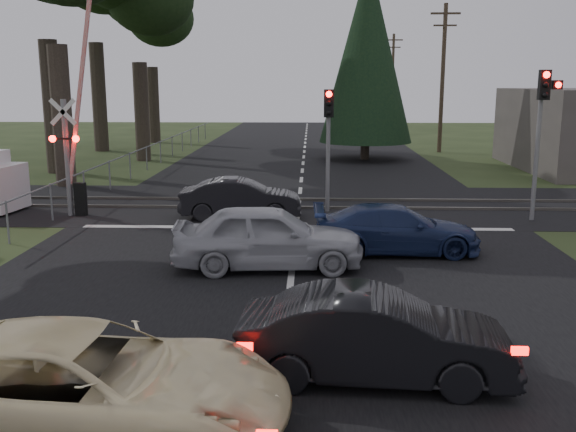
{
  "coord_description": "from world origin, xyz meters",
  "views": [
    {
      "loc": [
        0.43,
        -10.71,
        4.33
      ],
      "look_at": [
        -0.09,
        3.78,
        1.3
      ],
      "focal_mm": 40.0,
      "sensor_mm": 36.0,
      "label": 1
    }
  ],
  "objects_px": {
    "traffic_signal_center": "(328,129)",
    "utility_pole_mid": "(443,76)",
    "cream_coupe": "(82,387)",
    "dark_hatchback": "(375,337)",
    "traffic_signal_right": "(543,116)",
    "silver_car": "(268,237)",
    "dark_car_far": "(241,199)",
    "utility_pole_far": "(392,78)",
    "crossing_signal": "(74,154)",
    "blue_sedan": "(396,229)"
  },
  "relations": [
    {
      "from": "utility_pole_mid",
      "to": "cream_coupe",
      "type": "xyz_separation_m",
      "value": [
        -10.83,
        -33.62,
        -4.02
      ]
    },
    {
      "from": "traffic_signal_right",
      "to": "cream_coupe",
      "type": "xyz_separation_m",
      "value": [
        -9.88,
        -13.09,
        -2.6
      ]
    },
    {
      "from": "dark_car_far",
      "to": "cream_coupe",
      "type": "bearing_deg",
      "value": 175.15
    },
    {
      "from": "cream_coupe",
      "to": "blue_sedan",
      "type": "xyz_separation_m",
      "value": [
        4.96,
        9.07,
        -0.09
      ]
    },
    {
      "from": "dark_hatchback",
      "to": "blue_sedan",
      "type": "bearing_deg",
      "value": -5.85
    },
    {
      "from": "blue_sedan",
      "to": "dark_car_far",
      "type": "xyz_separation_m",
      "value": [
        -4.47,
        4.15,
        0.02
      ]
    },
    {
      "from": "dark_hatchback",
      "to": "crossing_signal",
      "type": "bearing_deg",
      "value": 40.59
    },
    {
      "from": "dark_hatchback",
      "to": "blue_sedan",
      "type": "relative_size",
      "value": 0.94
    },
    {
      "from": "utility_pole_far",
      "to": "blue_sedan",
      "type": "relative_size",
      "value": 2.11
    },
    {
      "from": "traffic_signal_right",
      "to": "traffic_signal_center",
      "type": "bearing_deg",
      "value": 169.59
    },
    {
      "from": "traffic_signal_center",
      "to": "blue_sedan",
      "type": "height_order",
      "value": "traffic_signal_center"
    },
    {
      "from": "utility_pole_far",
      "to": "silver_car",
      "type": "relative_size",
      "value": 2.01
    },
    {
      "from": "dark_hatchback",
      "to": "silver_car",
      "type": "relative_size",
      "value": 0.9
    },
    {
      "from": "utility_pole_mid",
      "to": "dark_hatchback",
      "type": "distance_m",
      "value": 32.86
    },
    {
      "from": "silver_car",
      "to": "dark_hatchback",
      "type": "bearing_deg",
      "value": -165.24
    },
    {
      "from": "traffic_signal_center",
      "to": "dark_hatchback",
      "type": "bearing_deg",
      "value": -88.21
    },
    {
      "from": "traffic_signal_right",
      "to": "dark_car_far",
      "type": "bearing_deg",
      "value": 179.2
    },
    {
      "from": "utility_pole_far",
      "to": "cream_coupe",
      "type": "distance_m",
      "value": 59.74
    },
    {
      "from": "utility_pole_mid",
      "to": "cream_coupe",
      "type": "bearing_deg",
      "value": -107.85
    },
    {
      "from": "dark_car_far",
      "to": "utility_pole_far",
      "type": "bearing_deg",
      "value": -15.54
    },
    {
      "from": "crossing_signal",
      "to": "silver_car",
      "type": "bearing_deg",
      "value": -41.1
    },
    {
      "from": "traffic_signal_right",
      "to": "traffic_signal_center",
      "type": "relative_size",
      "value": 1.15
    },
    {
      "from": "silver_car",
      "to": "cream_coupe",
      "type": "bearing_deg",
      "value": 162.84
    },
    {
      "from": "traffic_signal_center",
      "to": "utility_pole_mid",
      "type": "relative_size",
      "value": 0.46
    },
    {
      "from": "utility_pole_mid",
      "to": "utility_pole_far",
      "type": "bearing_deg",
      "value": 90.0
    },
    {
      "from": "traffic_signal_right",
      "to": "cream_coupe",
      "type": "relative_size",
      "value": 0.92
    },
    {
      "from": "traffic_signal_right",
      "to": "silver_car",
      "type": "bearing_deg",
      "value": -145.67
    },
    {
      "from": "crossing_signal",
      "to": "traffic_signal_right",
      "type": "height_order",
      "value": "crossing_signal"
    },
    {
      "from": "crossing_signal",
      "to": "cream_coupe",
      "type": "bearing_deg",
      "value": -69.74
    },
    {
      "from": "traffic_signal_center",
      "to": "dark_hatchback",
      "type": "height_order",
      "value": "traffic_signal_center"
    },
    {
      "from": "utility_pole_far",
      "to": "dark_hatchback",
      "type": "relative_size",
      "value": 2.23
    },
    {
      "from": "utility_pole_far",
      "to": "blue_sedan",
      "type": "xyz_separation_m",
      "value": [
        -5.87,
        -49.55,
        -4.11
      ]
    },
    {
      "from": "traffic_signal_center",
      "to": "cream_coupe",
      "type": "height_order",
      "value": "traffic_signal_center"
    },
    {
      "from": "cream_coupe",
      "to": "silver_car",
      "type": "relative_size",
      "value": 1.14
    },
    {
      "from": "traffic_signal_right",
      "to": "utility_pole_far",
      "type": "height_order",
      "value": "utility_pole_far"
    },
    {
      "from": "traffic_signal_center",
      "to": "utility_pole_far",
      "type": "distance_m",
      "value": 44.99
    },
    {
      "from": "cream_coupe",
      "to": "dark_hatchback",
      "type": "xyz_separation_m",
      "value": [
        3.72,
        1.8,
        -0.05
      ]
    },
    {
      "from": "silver_car",
      "to": "dark_car_far",
      "type": "distance_m",
      "value": 5.81
    },
    {
      "from": "utility_pole_far",
      "to": "traffic_signal_right",
      "type": "bearing_deg",
      "value": -91.2
    },
    {
      "from": "utility_pole_mid",
      "to": "traffic_signal_right",
      "type": "bearing_deg",
      "value": -92.66
    },
    {
      "from": "crossing_signal",
      "to": "dark_car_far",
      "type": "height_order",
      "value": "crossing_signal"
    },
    {
      "from": "crossing_signal",
      "to": "cream_coupe",
      "type": "distance_m",
      "value": 14.35
    },
    {
      "from": "cream_coupe",
      "to": "silver_car",
      "type": "height_order",
      "value": "silver_car"
    },
    {
      "from": "blue_sedan",
      "to": "utility_pole_mid",
      "type": "bearing_deg",
      "value": -14.66
    },
    {
      "from": "traffic_signal_center",
      "to": "utility_pole_mid",
      "type": "bearing_deg",
      "value": 68.79
    },
    {
      "from": "crossing_signal",
      "to": "utility_pole_mid",
      "type": "distance_m",
      "value": 25.78
    },
    {
      "from": "traffic_signal_right",
      "to": "blue_sedan",
      "type": "xyz_separation_m",
      "value": [
        -4.92,
        -4.02,
        -2.69
      ]
    },
    {
      "from": "traffic_signal_center",
      "to": "dark_car_far",
      "type": "bearing_deg",
      "value": -159.28
    },
    {
      "from": "traffic_signal_center",
      "to": "dark_hatchback",
      "type": "xyz_separation_m",
      "value": [
        0.39,
        -12.5,
        -2.14
      ]
    },
    {
      "from": "utility_pole_mid",
      "to": "cream_coupe",
      "type": "distance_m",
      "value": 35.54
    }
  ]
}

